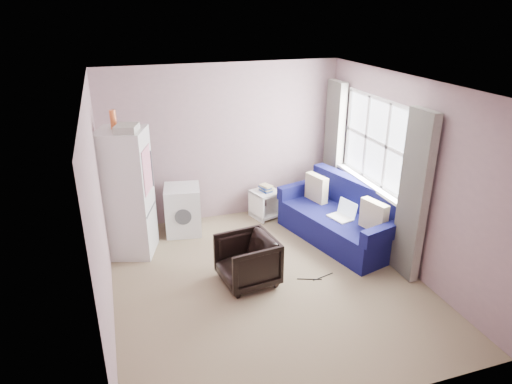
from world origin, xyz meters
TOP-DOWN VIEW (x-y plane):
  - room at (0.02, 0.01)m, footprint 3.84×4.24m
  - armchair at (-0.24, 0.06)m, footprint 0.71×0.75m
  - fridge at (-1.57, 1.32)m, footprint 0.78×0.78m
  - washing_machine at (-0.77, 1.70)m, footprint 0.61×0.61m
  - side_table at (0.62, 1.83)m, footprint 0.52×0.52m
  - sofa at (1.45, 0.74)m, footprint 1.37×2.12m
  - window_dressing at (1.78, 0.70)m, footprint 0.17×2.62m
  - floor_cables at (0.64, -0.14)m, footprint 0.51×0.13m

SIDE VIEW (x-z plane):
  - floor_cables at x=0.64m, z-range 0.00..0.01m
  - side_table at x=0.62m, z-range -0.02..0.55m
  - sofa at x=1.45m, z-range -0.12..0.76m
  - armchair at x=-0.24m, z-range 0.00..0.69m
  - washing_machine at x=-0.77m, z-range 0.02..0.77m
  - fridge at x=-1.57m, z-range -0.11..1.93m
  - window_dressing at x=1.78m, z-range 0.02..2.20m
  - room at x=0.02m, z-range -0.02..2.52m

